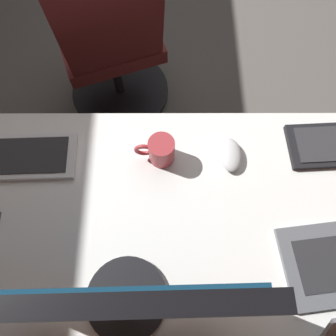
{
  "coord_description": "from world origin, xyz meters",
  "views": [
    {
      "loc": [
        0.16,
        1.82,
        1.55
      ],
      "look_at": [
        0.16,
        1.58,
        0.95
      ],
      "focal_mm": 32.9,
      "sensor_mm": 36.0,
      "label": 1
    }
  ],
  "objects_px": {
    "coffee_mug": "(160,151)",
    "mouse_main": "(230,155)",
    "monitor_primary": "(109,300)",
    "keyboard_spare": "(2,158)",
    "drawer_pedestal": "(146,245)",
    "office_chair": "(112,48)"
  },
  "relations": [
    {
      "from": "coffee_mug",
      "to": "mouse_main",
      "type": "bearing_deg",
      "value": 179.7
    },
    {
      "from": "monitor_primary",
      "to": "keyboard_spare",
      "type": "distance_m",
      "value": 0.58
    },
    {
      "from": "drawer_pedestal",
      "to": "keyboard_spare",
      "type": "relative_size",
      "value": 1.64
    },
    {
      "from": "keyboard_spare",
      "to": "office_chair",
      "type": "relative_size",
      "value": 0.44
    },
    {
      "from": "mouse_main",
      "to": "office_chair",
      "type": "relative_size",
      "value": 0.11
    },
    {
      "from": "mouse_main",
      "to": "drawer_pedestal",
      "type": "bearing_deg",
      "value": 37.01
    },
    {
      "from": "monitor_primary",
      "to": "coffee_mug",
      "type": "distance_m",
      "value": 0.44
    },
    {
      "from": "mouse_main",
      "to": "office_chair",
      "type": "height_order",
      "value": "office_chair"
    },
    {
      "from": "drawer_pedestal",
      "to": "coffee_mug",
      "type": "height_order",
      "value": "coffee_mug"
    },
    {
      "from": "drawer_pedestal",
      "to": "keyboard_spare",
      "type": "bearing_deg",
      "value": -26.17
    },
    {
      "from": "monitor_primary",
      "to": "mouse_main",
      "type": "height_order",
      "value": "monitor_primary"
    },
    {
      "from": "keyboard_spare",
      "to": "coffee_mug",
      "type": "xyz_separation_m",
      "value": [
        -0.46,
        -0.01,
        0.03
      ]
    },
    {
      "from": "drawer_pedestal",
      "to": "keyboard_spare",
      "type": "xyz_separation_m",
      "value": [
        0.39,
        -0.19,
        0.39
      ]
    },
    {
      "from": "office_chair",
      "to": "coffee_mug",
      "type": "bearing_deg",
      "value": 109.32
    },
    {
      "from": "keyboard_spare",
      "to": "office_chair",
      "type": "bearing_deg",
      "value": -108.63
    },
    {
      "from": "keyboard_spare",
      "to": "coffee_mug",
      "type": "distance_m",
      "value": 0.46
    },
    {
      "from": "drawer_pedestal",
      "to": "keyboard_spare",
      "type": "height_order",
      "value": "keyboard_spare"
    },
    {
      "from": "monitor_primary",
      "to": "keyboard_spare",
      "type": "xyz_separation_m",
      "value": [
        0.38,
        -0.37,
        -0.24
      ]
    },
    {
      "from": "keyboard_spare",
      "to": "office_chair",
      "type": "distance_m",
      "value": 0.76
    },
    {
      "from": "monitor_primary",
      "to": "coffee_mug",
      "type": "relative_size",
      "value": 4.39
    },
    {
      "from": "monitor_primary",
      "to": "keyboard_spare",
      "type": "relative_size",
      "value": 1.18
    },
    {
      "from": "keyboard_spare",
      "to": "office_chair",
      "type": "height_order",
      "value": "office_chair"
    }
  ]
}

